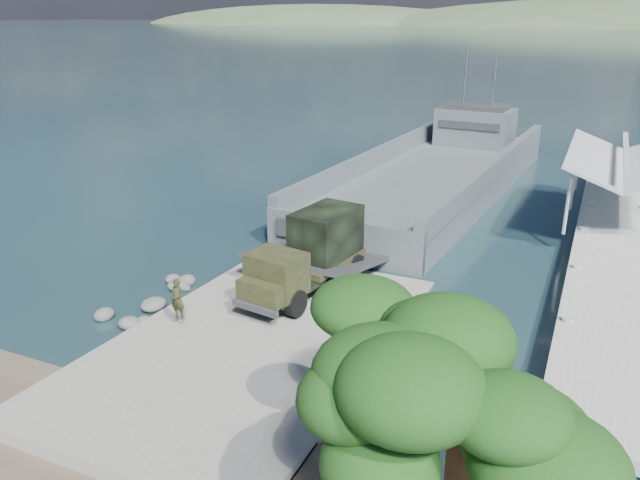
{
  "coord_description": "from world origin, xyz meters",
  "views": [
    {
      "loc": [
        11.61,
        -20.32,
        12.92
      ],
      "look_at": [
        -0.39,
        6.0,
        2.21
      ],
      "focal_mm": 35.0,
      "sensor_mm": 36.0,
      "label": 1
    }
  ],
  "objects_px": {
    "pier": "(616,214)",
    "overhang_tree": "(446,383)",
    "military_truck": "(311,254)",
    "soldier": "(178,308)",
    "landing_craft": "(434,182)"
  },
  "relations": [
    {
      "from": "pier",
      "to": "overhang_tree",
      "type": "xyz_separation_m",
      "value": [
        -3.66,
        -27.61,
        3.85
      ]
    },
    {
      "from": "overhang_tree",
      "to": "soldier",
      "type": "bearing_deg",
      "value": 150.5
    },
    {
      "from": "landing_craft",
      "to": "overhang_tree",
      "type": "xyz_separation_m",
      "value": [
        8.7,
        -33.05,
        4.56
      ]
    },
    {
      "from": "soldier",
      "to": "overhang_tree",
      "type": "height_order",
      "value": "overhang_tree"
    },
    {
      "from": "landing_craft",
      "to": "soldier",
      "type": "distance_m",
      "value": 26.19
    },
    {
      "from": "military_truck",
      "to": "overhang_tree",
      "type": "height_order",
      "value": "overhang_tree"
    },
    {
      "from": "overhang_tree",
      "to": "pier",
      "type": "bearing_deg",
      "value": 82.44
    },
    {
      "from": "landing_craft",
      "to": "soldier",
      "type": "relative_size",
      "value": 21.38
    },
    {
      "from": "landing_craft",
      "to": "military_truck",
      "type": "relative_size",
      "value": 4.72
    },
    {
      "from": "pier",
      "to": "landing_craft",
      "type": "distance_m",
      "value": 13.52
    },
    {
      "from": "landing_craft",
      "to": "soldier",
      "type": "xyz_separation_m",
      "value": [
        -3.97,
        -25.88,
        0.48
      ]
    },
    {
      "from": "soldier",
      "to": "landing_craft",
      "type": "bearing_deg",
      "value": 80.97
    },
    {
      "from": "pier",
      "to": "landing_craft",
      "type": "relative_size",
      "value": 1.18
    },
    {
      "from": "pier",
      "to": "soldier",
      "type": "height_order",
      "value": "pier"
    },
    {
      "from": "pier",
      "to": "overhang_tree",
      "type": "bearing_deg",
      "value": -97.56
    }
  ]
}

